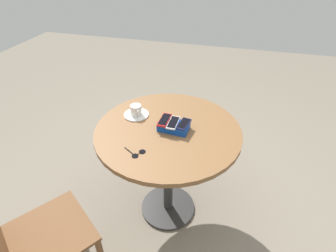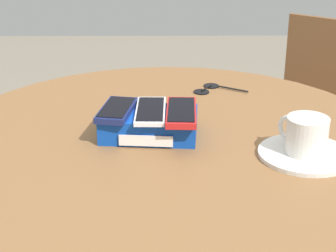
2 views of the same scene
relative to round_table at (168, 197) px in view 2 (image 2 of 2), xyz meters
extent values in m
cylinder|color=brown|center=(0.00, 0.00, 0.12)|extent=(0.92, 0.92, 0.03)
cube|color=#0F42AD|center=(-0.04, 0.00, 0.16)|extent=(0.19, 0.13, 0.05)
cube|color=white|center=(-0.04, -0.06, 0.15)|extent=(0.10, 0.01, 0.02)
cube|color=navy|center=(-0.10, 0.00, 0.19)|extent=(0.08, 0.13, 0.01)
cube|color=black|center=(-0.10, 0.00, 0.20)|extent=(0.07, 0.12, 0.00)
cube|color=silver|center=(-0.03, 0.00, 0.19)|extent=(0.06, 0.14, 0.01)
cube|color=black|center=(-0.03, 0.00, 0.19)|extent=(0.05, 0.13, 0.00)
cube|color=red|center=(0.03, -0.01, 0.19)|extent=(0.06, 0.14, 0.01)
cube|color=black|center=(0.03, -0.01, 0.20)|extent=(0.05, 0.13, 0.00)
cylinder|color=silver|center=(0.25, -0.10, 0.14)|extent=(0.17, 0.17, 0.01)
cylinder|color=silver|center=(0.25, -0.10, 0.18)|extent=(0.08, 0.08, 0.07)
cylinder|color=olive|center=(0.25, -0.10, 0.21)|extent=(0.07, 0.07, 0.00)
torus|color=silver|center=(0.22, -0.06, 0.18)|extent=(0.04, 0.05, 0.05)
cylinder|color=black|center=(0.08, 0.25, 0.14)|extent=(0.04, 0.04, 0.00)
cylinder|color=black|center=(0.11, 0.29, 0.14)|extent=(0.04, 0.04, 0.00)
cylinder|color=black|center=(0.09, 0.27, 0.14)|extent=(0.03, 0.05, 0.00)
cylinder|color=black|center=(0.16, 0.26, 0.14)|extent=(0.07, 0.04, 0.00)
cube|color=brown|center=(0.48, 0.67, -0.18)|extent=(0.58, 0.58, 0.02)
cylinder|color=brown|center=(0.22, 0.63, -0.42)|extent=(0.04, 0.04, 0.46)
cylinder|color=brown|center=(0.44, 0.93, -0.42)|extent=(0.04, 0.04, 0.46)
camera|label=1|loc=(-0.34, 1.28, 1.11)|focal=28.00mm
camera|label=2|loc=(-0.01, -1.01, 0.59)|focal=60.00mm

